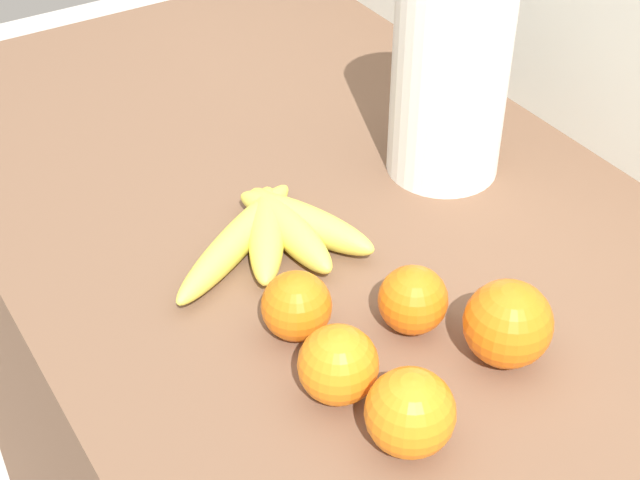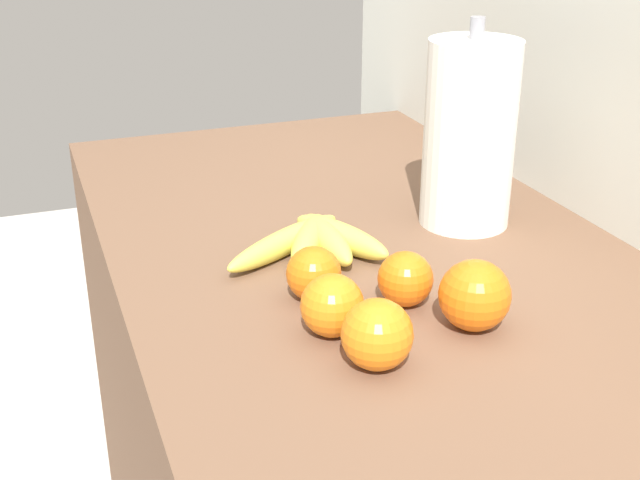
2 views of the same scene
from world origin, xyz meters
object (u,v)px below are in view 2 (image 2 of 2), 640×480
at_px(orange_back_left, 475,295).
at_px(orange_back_right, 332,305).
at_px(banana_bunch, 315,239).
at_px(orange_center, 377,334).
at_px(orange_front, 405,279).
at_px(paper_towel_roll, 469,135).
at_px(orange_right, 314,274).

height_order(orange_back_left, orange_back_right, orange_back_left).
relative_size(banana_bunch, orange_center, 3.04).
bearing_deg(orange_front, orange_center, -37.49).
xyz_separation_m(orange_back_left, paper_towel_roll, (-0.28, 0.14, 0.09)).
distance_m(orange_right, paper_towel_roll, 0.34).
bearing_deg(orange_center, orange_back_left, 104.94).
relative_size(banana_bunch, orange_back_right, 3.23).
xyz_separation_m(banana_bunch, orange_right, (0.13, -0.05, 0.01)).
xyz_separation_m(banana_bunch, orange_front, (0.18, 0.05, 0.01)).
relative_size(orange_front, paper_towel_roll, 0.22).
bearing_deg(paper_towel_roll, orange_center, -41.49).
bearing_deg(paper_towel_roll, orange_right, -62.29).
height_order(orange_right, paper_towel_roll, paper_towel_roll).
height_order(orange_center, paper_towel_roll, paper_towel_roll).
bearing_deg(paper_towel_roll, orange_back_left, -27.24).
xyz_separation_m(orange_back_left, orange_front, (-0.08, -0.05, -0.01)).
height_order(banana_bunch, orange_right, orange_right).
distance_m(orange_center, paper_towel_roll, 0.43).
xyz_separation_m(orange_front, orange_right, (-0.05, -0.10, 0.00)).
bearing_deg(orange_back_left, orange_back_right, -105.06).
distance_m(orange_back_left, orange_back_right, 0.16).
height_order(orange_front, orange_back_right, orange_back_right).
height_order(orange_back_left, paper_towel_roll, paper_towel_roll).
bearing_deg(banana_bunch, orange_front, 15.65).
relative_size(orange_center, paper_towel_roll, 0.26).
bearing_deg(orange_back_left, orange_center, -75.06).
bearing_deg(orange_back_right, orange_right, 173.72).
bearing_deg(orange_front, orange_right, -117.33).
bearing_deg(orange_back_right, orange_back_left, 74.94).
distance_m(orange_back_left, orange_right, 0.19).
height_order(orange_center, orange_front, orange_center).
bearing_deg(orange_back_left, banana_bunch, -159.03).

